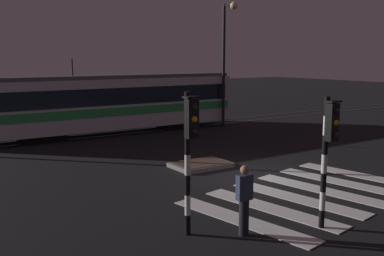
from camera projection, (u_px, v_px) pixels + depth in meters
ground_plane at (254, 176)px, 15.88m from camera, size 120.00×120.00×0.00m
rail_near at (124, 134)px, 24.67m from camera, size 80.00×0.12×0.03m
rail_far at (114, 130)px, 25.85m from camera, size 80.00×0.12×0.03m
crosswalk_zebra at (309, 194)px, 13.81m from camera, size 7.85×5.63×0.02m
traffic_island at (201, 165)px, 17.25m from camera, size 2.18×1.51×0.18m
traffic_light_kerb_mid_left at (328, 143)px, 10.65m from camera, size 0.36×0.42×3.28m
traffic_light_corner_near_left at (190, 142)px, 10.24m from camera, size 0.36×0.42×3.42m
street_lamp_trackside_right at (226, 50)px, 26.53m from camera, size 0.44×1.21×7.35m
tram at (112, 102)px, 24.79m from camera, size 14.81×2.58×4.15m
pedestrian_waiting_at_kerb at (244, 200)px, 10.49m from camera, size 0.36×0.24×1.71m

